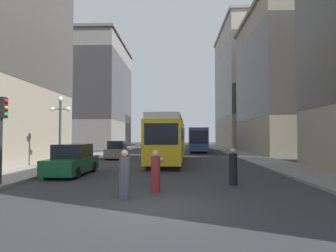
# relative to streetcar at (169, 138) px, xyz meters

# --- Properties ---
(ground_plane) EXTENTS (200.00, 200.00, 0.00)m
(ground_plane) POSITION_rel_streetcar_xyz_m (0.07, -15.98, -2.10)
(ground_plane) COLOR #303033
(sidewalk_left) EXTENTS (3.41, 120.00, 0.15)m
(sidewalk_left) POSITION_rel_streetcar_xyz_m (-8.48, 24.02, -2.03)
(sidewalk_left) COLOR gray
(sidewalk_left) RESTS_ON ground
(sidewalk_right) EXTENTS (3.41, 120.00, 0.15)m
(sidewalk_right) POSITION_rel_streetcar_xyz_m (8.62, 24.02, -2.03)
(sidewalk_right) COLOR gray
(sidewalk_right) RESTS_ON ground
(streetcar) EXTENTS (3.17, 14.15, 3.89)m
(streetcar) POSITION_rel_streetcar_xyz_m (0.00, 0.00, 0.00)
(streetcar) COLOR black
(streetcar) RESTS_ON ground
(transit_bus) EXTENTS (3.02, 12.45, 3.45)m
(transit_bus) POSITION_rel_streetcar_xyz_m (3.75, 17.39, -0.15)
(transit_bus) COLOR black
(transit_bus) RESTS_ON ground
(parked_car_left_near) EXTENTS (1.92, 4.77, 1.82)m
(parked_car_left_near) POSITION_rel_streetcar_xyz_m (-5.47, -8.51, -1.26)
(parked_car_left_near) COLOR black
(parked_car_left_near) RESTS_ON ground
(parked_car_left_mid) EXTENTS (2.07, 5.03, 1.82)m
(parked_car_left_mid) POSITION_rel_streetcar_xyz_m (-5.48, 3.87, -1.26)
(parked_car_left_mid) COLOR black
(parked_car_left_mid) RESTS_ON ground
(pedestrian_crossing_near) EXTENTS (0.39, 0.39, 1.73)m
(pedestrian_crossing_near) POSITION_rel_streetcar_xyz_m (3.40, -11.69, -1.30)
(pedestrian_crossing_near) COLOR black
(pedestrian_crossing_near) RESTS_ON ground
(pedestrian_crossing_far) EXTENTS (0.40, 0.40, 1.79)m
(pedestrian_crossing_far) POSITION_rel_streetcar_xyz_m (-1.18, -14.68, -1.27)
(pedestrian_crossing_far) COLOR #4C4C56
(pedestrian_crossing_far) RESTS_ON ground
(pedestrian_on_sidewalk) EXTENTS (0.38, 0.38, 1.71)m
(pedestrian_on_sidewalk) POSITION_rel_streetcar_xyz_m (-0.12, -13.50, -1.31)
(pedestrian_on_sidewalk) COLOR maroon
(pedestrian_on_sidewalk) RESTS_ON ground
(traffic_light_near_left) EXTENTS (0.47, 0.36, 3.91)m
(traffic_light_near_left) POSITION_rel_streetcar_xyz_m (-7.16, -12.67, 1.06)
(traffic_light_near_left) COLOR #232328
(traffic_light_near_left) RESTS_ON sidewalk_left
(lamp_post_left_near) EXTENTS (1.41, 0.36, 4.92)m
(lamp_post_left_near) POSITION_rel_streetcar_xyz_m (-7.37, -5.88, 1.32)
(lamp_post_left_near) COLOR #333338
(lamp_post_left_near) RESTS_ON sidewalk_left
(building_left_midblock) EXTENTS (14.56, 20.35, 21.23)m
(building_left_midblock) POSITION_rel_streetcar_xyz_m (-17.17, 30.77, 8.81)
(building_left_midblock) COLOR gray
(building_left_midblock) RESTS_ON ground
(building_right_corner) EXTENTS (15.06, 16.69, 18.80)m
(building_right_corner) POSITION_rel_streetcar_xyz_m (17.56, 12.35, 7.56)
(building_right_corner) COLOR gray
(building_right_corner) RESTS_ON ground
(building_right_midblock) EXTENTS (16.46, 22.41, 25.48)m
(building_right_midblock) POSITION_rel_streetcar_xyz_m (18.25, 35.09, 11.02)
(building_right_midblock) COLOR #A89E8E
(building_right_midblock) RESTS_ON ground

